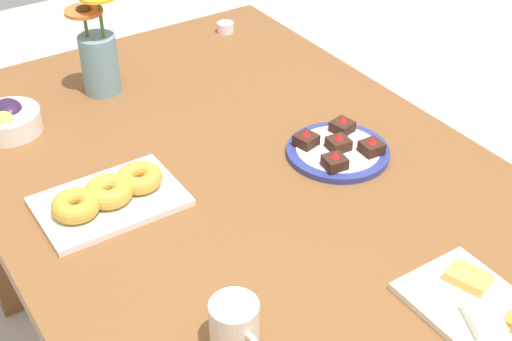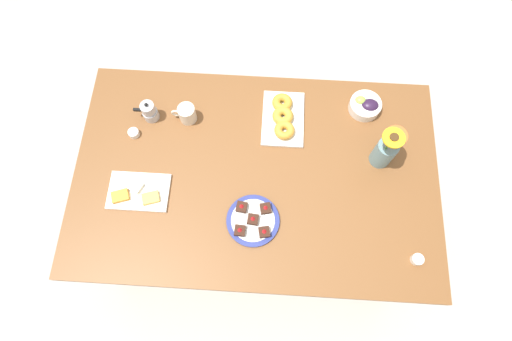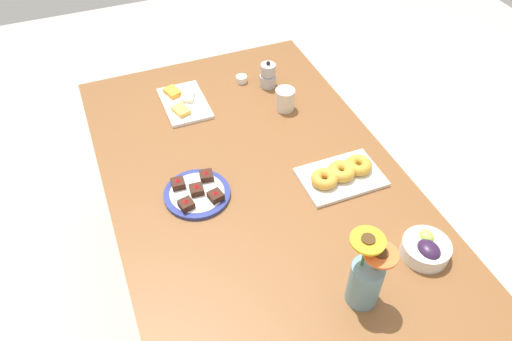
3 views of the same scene
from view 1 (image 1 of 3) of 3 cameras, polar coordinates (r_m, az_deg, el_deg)
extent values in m
cube|color=brown|center=(1.47, 0.00, -1.91)|extent=(1.60, 1.00, 0.04)
cube|color=brown|center=(2.36, -1.02, 3.30)|extent=(0.07, 0.07, 0.70)
cylinder|color=silver|center=(1.12, -1.75, -12.25)|extent=(0.08, 0.08, 0.09)
cylinder|color=brown|center=(1.09, -1.78, -10.91)|extent=(0.07, 0.07, 0.00)
cylinder|color=white|center=(1.71, -19.16, 3.71)|extent=(0.14, 0.14, 0.05)
ellipsoid|color=#2D1938|center=(1.71, -19.24, 4.61)|extent=(0.08, 0.07, 0.04)
ellipsoid|color=#9EC14C|center=(1.67, -19.52, 3.85)|extent=(0.05, 0.04, 0.04)
cube|color=white|center=(1.24, 17.58, -10.84)|extent=(0.26, 0.17, 0.01)
cube|color=#EFB74C|center=(1.27, 16.63, -8.20)|extent=(0.08, 0.07, 0.02)
cube|color=white|center=(1.21, 17.78, -11.26)|extent=(0.08, 0.07, 0.02)
cube|color=white|center=(1.43, -11.61, -2.45)|extent=(0.19, 0.28, 0.01)
torus|color=gold|center=(1.39, -14.23, -2.73)|extent=(0.11, 0.11, 0.04)
torus|color=gold|center=(1.41, -11.70, -1.65)|extent=(0.10, 0.10, 0.04)
torus|color=gold|center=(1.44, -9.32, -0.59)|extent=(0.13, 0.13, 0.04)
cylinder|color=white|center=(2.09, -2.47, 11.37)|extent=(0.05, 0.05, 0.03)
cylinder|color=#C68923|center=(2.09, -2.47, 11.62)|extent=(0.04, 0.04, 0.01)
cylinder|color=navy|center=(1.55, 6.57, 1.50)|extent=(0.22, 0.22, 0.01)
cylinder|color=white|center=(1.55, 6.58, 1.56)|extent=(0.18, 0.18, 0.01)
cube|color=#381E14|center=(1.60, 6.91, 3.51)|extent=(0.05, 0.05, 0.02)
cone|color=red|center=(1.59, 6.96, 4.09)|extent=(0.02, 0.02, 0.01)
cube|color=#381E14|center=(1.54, 9.23, 1.84)|extent=(0.05, 0.05, 0.02)
cone|color=red|center=(1.53, 9.30, 2.43)|extent=(0.02, 0.02, 0.01)
cube|color=#381E14|center=(1.55, 4.03, 2.45)|extent=(0.05, 0.05, 0.02)
cone|color=red|center=(1.54, 4.06, 3.05)|extent=(0.02, 0.02, 0.01)
cube|color=#381E14|center=(1.48, 6.32, 0.67)|extent=(0.05, 0.05, 0.02)
cone|color=red|center=(1.47, 6.37, 1.28)|extent=(0.02, 0.02, 0.01)
cube|color=#381E14|center=(1.54, 6.62, 2.15)|extent=(0.05, 0.05, 0.02)
cone|color=red|center=(1.53, 6.67, 2.74)|extent=(0.02, 0.02, 0.01)
cylinder|color=#6B939E|center=(1.79, -12.39, 8.31)|extent=(0.09, 0.09, 0.15)
cylinder|color=#3D702D|center=(1.73, -12.31, 11.85)|extent=(0.01, 0.01, 0.10)
cylinder|color=#3D702D|center=(1.75, -13.47, 11.27)|extent=(0.01, 0.01, 0.06)
cylinder|color=orange|center=(1.74, -13.63, 12.28)|extent=(0.09, 0.09, 0.01)
cylinder|color=#472D14|center=(1.74, -13.66, 12.46)|extent=(0.04, 0.04, 0.01)
camera|label=2|loc=(1.77, 31.43, 58.71)|focal=28.00mm
camera|label=3|loc=(2.38, -8.10, 44.25)|focal=35.00mm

